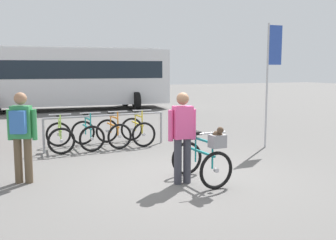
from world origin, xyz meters
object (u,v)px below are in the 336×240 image
banner_flag (272,62)px  featured_bicycle (204,157)px  racked_bike_lime (60,136)px  pedestrian_with_backpack (22,132)px  racked_bike_yellow (138,130)px  bus_distant (66,75)px  person_with_featured_bike (183,134)px  racked_bike_teal (87,134)px  racked_bike_orange (113,132)px

banner_flag → featured_bicycle: bearing=-144.6°
racked_bike_lime → pedestrian_with_backpack: size_ratio=0.71×
racked_bike_yellow → bus_distant: size_ratio=0.11×
person_with_featured_bike → pedestrian_with_backpack: (-2.62, 1.15, 0.03)m
racked_bike_teal → person_with_featured_bike: bearing=-76.9°
racked_bike_yellow → featured_bicycle: 4.08m
person_with_featured_bike → bus_distant: bearing=89.3°
person_with_featured_bike → bus_distant: 13.77m
racked_bike_teal → banner_flag: 5.12m
racked_bike_yellow → banner_flag: 4.00m
person_with_featured_bike → bus_distant: bus_distant is taller
racked_bike_orange → bus_distant: size_ratio=0.11×
racked_bike_orange → pedestrian_with_backpack: bearing=-131.6°
racked_bike_teal → banner_flag: (4.44, -1.75, 1.86)m
featured_bicycle → banner_flag: banner_flag is taller
featured_bicycle → racked_bike_yellow: bearing=88.0°
person_with_featured_bike → racked_bike_orange: bearing=92.9°
featured_bicycle → bus_distant: (-0.18, 13.90, 1.25)m
racked_bike_teal → racked_bike_yellow: 1.40m
racked_bike_yellow → featured_bicycle: bearing=-92.0°
racked_bike_lime → featured_bicycle: bearing=-63.8°
racked_bike_lime → bus_distant: (1.77, 9.93, 1.37)m
pedestrian_with_backpack → banner_flag: bearing=8.8°
person_with_featured_bike → banner_flag: size_ratio=0.51×
racked_bike_lime → person_with_featured_bike: (1.59, -3.82, 0.54)m
racked_bike_lime → person_with_featured_bike: 4.17m
racked_bike_teal → bus_distant: size_ratio=0.11×
racked_bike_lime → racked_bike_yellow: 2.10m
racked_bike_lime → racked_bike_yellow: same height
person_with_featured_bike → racked_bike_yellow: bearing=82.7°
racked_bike_orange → bus_distant: bearing=87.8°
pedestrian_with_backpack → featured_bicycle: bearing=-23.6°
racked_bike_lime → banner_flag: (5.14, -1.71, 1.86)m
pedestrian_with_backpack → bus_distant: 12.93m
featured_bicycle → person_with_featured_bike: size_ratio=0.75×
racked_bike_orange → banner_flag: (3.74, -1.78, 1.86)m
racked_bike_orange → person_with_featured_bike: 3.93m
pedestrian_with_backpack → bus_distant: (2.80, 12.60, 0.80)m
racked_bike_teal → racked_bike_orange: size_ratio=0.98×
racked_bike_lime → racked_bike_orange: 1.40m
person_with_featured_bike → banner_flag: bearing=30.7°
pedestrian_with_backpack → racked_bike_yellow: bearing=41.6°
racked_bike_lime → pedestrian_with_backpack: (-1.03, -2.67, 0.57)m
pedestrian_with_backpack → banner_flag: banner_flag is taller
racked_bike_orange → racked_bike_teal: bearing=-177.2°
racked_bike_orange → pedestrian_with_backpack: size_ratio=0.68×
featured_bicycle → pedestrian_with_backpack: 3.29m
banner_flag → racked_bike_lime: bearing=161.6°
racked_bike_teal → bus_distant: bearing=83.8°
pedestrian_with_backpack → racked_bike_teal: bearing=57.4°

